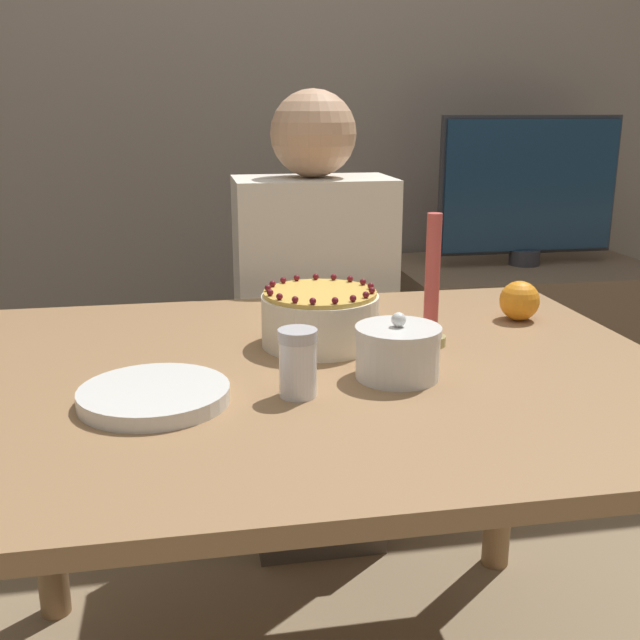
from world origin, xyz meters
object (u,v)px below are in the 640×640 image
at_px(cake, 320,318).
at_px(candle, 432,294).
at_px(sugar_shaker, 298,363).
at_px(sugar_bowl, 398,352).
at_px(person_man_blue_shirt, 314,353).
at_px(tv_monitor, 529,189).

xyz_separation_m(cake, candle, (0.20, -0.04, 0.05)).
xyz_separation_m(cake, sugar_shaker, (-0.08, -0.25, 0.00)).
bearing_deg(sugar_bowl, person_man_blue_shirt, 90.46).
height_order(sugar_bowl, candle, candle).
bearing_deg(sugar_shaker, candle, 36.54).
distance_m(sugar_bowl, sugar_shaker, 0.18).
relative_size(sugar_bowl, sugar_shaker, 1.33).
relative_size(sugar_bowl, tv_monitor, 0.23).
xyz_separation_m(sugar_shaker, tv_monitor, (0.94, 1.21, 0.12)).
height_order(cake, sugar_bowl, cake).
distance_m(sugar_bowl, candle, 0.20).
distance_m(cake, candle, 0.21).
xyz_separation_m(sugar_shaker, candle, (0.28, 0.21, 0.04)).
bearing_deg(person_man_blue_shirt, tv_monitor, -153.02).
bearing_deg(cake, sugar_shaker, -107.76).
relative_size(cake, sugar_bowl, 1.55).
relative_size(cake, candle, 0.88).
bearing_deg(tv_monitor, candle, -123.40).
relative_size(sugar_bowl, candle, 0.57).
xyz_separation_m(candle, tv_monitor, (0.66, 1.00, 0.07)).
bearing_deg(candle, tv_monitor, 56.60).
bearing_deg(sugar_shaker, cake, 72.24).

